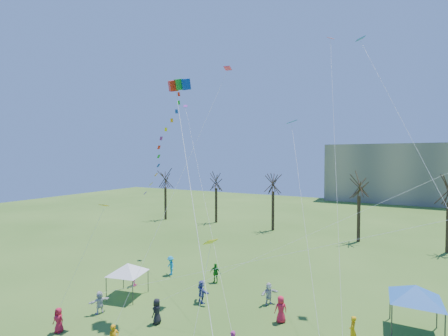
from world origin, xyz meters
The scene contains 6 objects.
bare_tree_row centered at (1.20, 35.78, 6.81)m, with size 67.76×7.93×9.87m.
big_box_kite centered at (-7.36, 7.02, 12.51)m, with size 6.20×6.42×20.87m.
canopy_tent_white centered at (-11.99, 7.68, 2.37)m, with size 3.64×3.64×2.80m.
canopy_tent_blue centered at (8.84, 12.45, 2.75)m, with size 4.33×4.33×3.25m.
festival_crowd centered at (-0.74, 6.49, 0.88)m, with size 26.67×14.42×1.86m.
small_kites_aloft centered at (1.03, 11.00, 13.39)m, with size 31.67×20.39×32.82m.
Camera 1 is at (7.11, -11.26, 11.64)m, focal length 25.00 mm.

